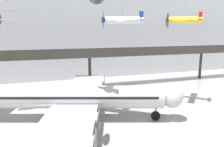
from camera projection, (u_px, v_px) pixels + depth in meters
name	position (u px, v px, depth m)	size (l,w,h in m)	color
hangar_back_wall	(80.00, 25.00, 56.45)	(140.00, 3.00, 27.82)	silver
mezzanine_walkway	(90.00, 55.00, 47.28)	(110.00, 3.20, 8.89)	#38332D
airliner_silver_main	(70.00, 97.00, 30.31)	(30.89, 35.99, 9.41)	#B7BABF
suspended_plane_yellow_lowwing	(183.00, 20.00, 35.60)	(5.96, 5.98, 10.52)	yellow
suspended_plane_white_twin	(123.00, 20.00, 39.30)	(7.92, 9.27, 10.71)	silver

